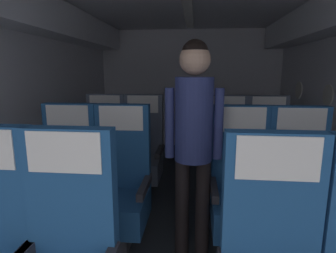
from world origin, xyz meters
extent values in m
cube|color=#23282D|center=(0.00, 2.85, -0.01)|extent=(3.63, 6.11, 0.02)
cube|color=silver|center=(-1.72, 2.85, 1.12)|extent=(0.08, 5.71, 2.24)
cube|color=silver|center=(0.00, 5.73, 1.12)|extent=(3.51, 0.06, 2.24)
cube|color=silver|center=(-1.50, 2.85, 2.02)|extent=(0.36, 5.48, 0.36)
cylinder|color=white|center=(1.67, 3.80, 1.16)|extent=(0.01, 0.26, 0.26)
cylinder|color=white|center=(1.67, 4.76, 1.16)|extent=(0.01, 0.26, 0.26)
cube|color=navy|center=(-0.49, 1.60, 0.82)|extent=(0.45, 0.09, 0.71)
cube|color=silver|center=(-0.49, 1.55, 1.07)|extent=(0.36, 0.01, 0.20)
cube|color=navy|center=(0.48, 1.60, 0.82)|extent=(0.45, 0.09, 0.71)
cube|color=silver|center=(0.48, 1.55, 1.07)|extent=(0.36, 0.01, 0.20)
cube|color=#38383D|center=(-0.94, 2.37, 0.12)|extent=(0.16, 0.18, 0.23)
cube|color=navy|center=(-0.94, 2.37, 0.35)|extent=(0.45, 0.51, 0.23)
cube|color=navy|center=(-0.94, 2.58, 0.82)|extent=(0.45, 0.09, 0.71)
cube|color=#28282D|center=(-0.72, 2.37, 0.56)|extent=(0.05, 0.43, 0.06)
cube|color=#28282D|center=(-1.16, 2.37, 0.56)|extent=(0.05, 0.43, 0.06)
cube|color=silver|center=(-0.94, 2.53, 1.07)|extent=(0.36, 0.01, 0.20)
cube|color=#38383D|center=(-0.48, 2.36, 0.12)|extent=(0.16, 0.18, 0.23)
cube|color=navy|center=(-0.48, 2.36, 0.35)|extent=(0.45, 0.51, 0.23)
cube|color=navy|center=(-0.48, 2.57, 0.82)|extent=(0.45, 0.09, 0.71)
cube|color=#28282D|center=(-0.27, 2.36, 0.56)|extent=(0.05, 0.43, 0.06)
cube|color=#28282D|center=(-0.70, 2.36, 0.56)|extent=(0.05, 0.43, 0.06)
cube|color=silver|center=(-0.48, 2.52, 1.07)|extent=(0.36, 0.01, 0.20)
cube|color=#38383D|center=(0.93, 2.38, 0.12)|extent=(0.16, 0.18, 0.23)
cube|color=navy|center=(0.93, 2.38, 0.35)|extent=(0.45, 0.51, 0.23)
cube|color=navy|center=(0.93, 2.59, 0.82)|extent=(0.45, 0.09, 0.71)
cube|color=#28282D|center=(1.15, 2.38, 0.56)|extent=(0.05, 0.43, 0.06)
cube|color=#28282D|center=(0.71, 2.38, 0.56)|extent=(0.05, 0.43, 0.06)
cube|color=silver|center=(0.93, 2.54, 1.07)|extent=(0.36, 0.01, 0.20)
cube|color=#38383D|center=(0.49, 2.39, 0.12)|extent=(0.16, 0.18, 0.23)
cube|color=navy|center=(0.49, 2.39, 0.35)|extent=(0.45, 0.51, 0.23)
cube|color=navy|center=(0.49, 2.60, 0.82)|extent=(0.45, 0.09, 0.71)
cube|color=#28282D|center=(0.70, 2.39, 0.56)|extent=(0.05, 0.43, 0.06)
cube|color=#28282D|center=(0.27, 2.39, 0.56)|extent=(0.05, 0.43, 0.06)
cube|color=silver|center=(0.49, 2.55, 1.07)|extent=(0.36, 0.01, 0.20)
cube|color=#38383D|center=(-0.94, 3.33, 0.12)|extent=(0.16, 0.18, 0.23)
cube|color=#4C5666|center=(-0.94, 3.33, 0.35)|extent=(0.45, 0.51, 0.23)
cube|color=#4C5666|center=(-0.94, 3.54, 0.82)|extent=(0.45, 0.09, 0.71)
cube|color=#28282D|center=(-0.72, 3.33, 0.56)|extent=(0.05, 0.43, 0.06)
cube|color=#28282D|center=(-1.16, 3.33, 0.56)|extent=(0.05, 0.43, 0.06)
cube|color=silver|center=(-0.94, 3.49, 1.07)|extent=(0.36, 0.01, 0.20)
cube|color=#38383D|center=(-0.49, 3.35, 0.12)|extent=(0.16, 0.18, 0.23)
cube|color=#4C5666|center=(-0.49, 3.35, 0.35)|extent=(0.45, 0.51, 0.23)
cube|color=#4C5666|center=(-0.49, 3.56, 0.82)|extent=(0.45, 0.09, 0.71)
cube|color=#28282D|center=(-0.28, 3.35, 0.56)|extent=(0.05, 0.43, 0.06)
cube|color=#28282D|center=(-0.71, 3.35, 0.56)|extent=(0.05, 0.43, 0.06)
cube|color=silver|center=(-0.49, 3.51, 1.07)|extent=(0.36, 0.01, 0.20)
cube|color=#38383D|center=(0.93, 3.36, 0.12)|extent=(0.16, 0.18, 0.23)
cube|color=#4C5666|center=(0.93, 3.36, 0.35)|extent=(0.45, 0.51, 0.23)
cube|color=#4C5666|center=(0.93, 3.57, 0.82)|extent=(0.45, 0.09, 0.71)
cube|color=#28282D|center=(1.14, 3.36, 0.56)|extent=(0.05, 0.43, 0.06)
cube|color=#28282D|center=(0.71, 3.36, 0.56)|extent=(0.05, 0.43, 0.06)
cube|color=silver|center=(0.93, 3.52, 1.07)|extent=(0.36, 0.01, 0.20)
cube|color=#38383D|center=(0.48, 3.35, 0.12)|extent=(0.16, 0.18, 0.23)
cube|color=#4C5666|center=(0.48, 3.35, 0.35)|extent=(0.45, 0.51, 0.23)
cube|color=#4C5666|center=(0.48, 3.56, 0.82)|extent=(0.45, 0.09, 0.71)
cube|color=#28282D|center=(0.70, 3.35, 0.56)|extent=(0.05, 0.43, 0.06)
cube|color=#28282D|center=(0.27, 3.35, 0.56)|extent=(0.05, 0.43, 0.06)
cube|color=silver|center=(0.48, 3.51, 1.07)|extent=(0.36, 0.01, 0.20)
cylinder|color=black|center=(0.03, 2.37, 0.39)|extent=(0.11, 0.11, 0.79)
cylinder|color=black|center=(0.19, 2.37, 0.39)|extent=(0.11, 0.11, 0.79)
cylinder|color=navy|center=(0.11, 2.37, 1.10)|extent=(0.28, 0.28, 0.62)
cylinder|color=navy|center=(-0.07, 2.37, 1.07)|extent=(0.07, 0.07, 0.52)
cylinder|color=navy|center=(0.29, 2.37, 1.07)|extent=(0.07, 0.07, 0.52)
sphere|color=tan|center=(0.11, 2.37, 1.53)|extent=(0.22, 0.22, 0.22)
sphere|color=black|center=(0.11, 2.37, 1.57)|extent=(0.19, 0.19, 0.19)
camera|label=1|loc=(0.12, 0.36, 1.44)|focal=29.61mm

